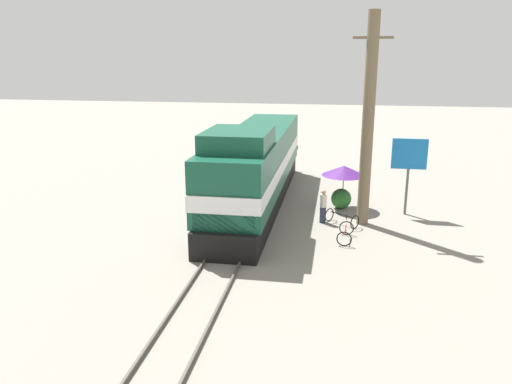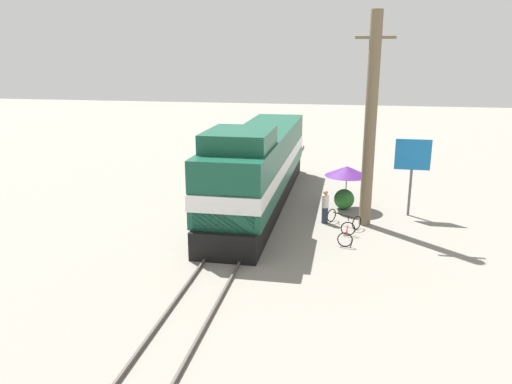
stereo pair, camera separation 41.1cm
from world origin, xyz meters
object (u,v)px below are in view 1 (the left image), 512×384
Objects in this scene: utility_pole at (368,122)px; billboard_sign at (409,159)px; bicycle_spare at (345,233)px; vendor_umbrella at (344,171)px; bicycle at (342,218)px; locomotive at (256,168)px; person_bystander at (323,205)px.

utility_pole is 3.61m from billboard_sign.
bicycle_spare is at bearing -125.13° from billboard_sign.
vendor_umbrella reaches higher than bicycle.
billboard_sign is at bearing -1.03° from locomotive.
utility_pole reaches higher than billboard_sign.
utility_pole is 4.26× the size of vendor_umbrella.
bicycle is at bearing -81.15° from bicycle_spare.
billboard_sign is 2.37× the size of bicycle.
person_bystander is 1.00× the size of bicycle.
locomotive reaches higher than bicycle.
utility_pole reaches higher than vendor_umbrella.
person_bystander is 1.11m from bicycle.
bicycle is at bearing -27.52° from locomotive.
locomotive is at bearing -38.66° from bicycle_spare.
bicycle_spare is at bearing -43.11° from locomotive.
utility_pole is 4.80m from bicycle.
billboard_sign is (7.94, -0.14, 0.76)m from locomotive.
bicycle_spare is at bearing -138.38° from bicycle.
billboard_sign is at bearing 39.90° from utility_pole.
bicycle is (-1.00, -0.42, -4.68)m from utility_pole.
utility_pole is 5.95× the size of bicycle.
utility_pole reaches higher than bicycle_spare.
vendor_umbrella is at bearing 36.72° from bicycle.
utility_pole reaches higher than locomotive.
vendor_umbrella is at bearing 5.00° from locomotive.
locomotive is 6.68m from utility_pole.
bicycle_spare is (0.14, -4.95, -1.74)m from vendor_umbrella.
vendor_umbrella is 3.34m from bicycle.
vendor_umbrella is at bearing -83.97° from bicycle_spare.
billboard_sign is 4.74m from bicycle.
billboard_sign is at bearing -9.74° from vendor_umbrella.
utility_pole is at bearing -68.18° from vendor_umbrella.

